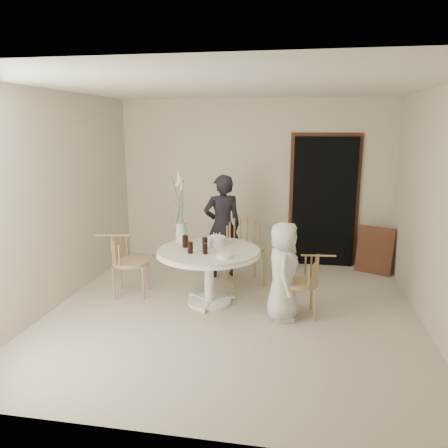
% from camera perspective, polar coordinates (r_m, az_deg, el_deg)
% --- Properties ---
extents(ground, '(4.50, 4.50, 0.00)m').
position_cam_1_polar(ground, '(5.52, 1.14, -11.51)').
color(ground, beige).
rests_on(ground, ground).
extents(room_shell, '(4.50, 4.50, 4.50)m').
position_cam_1_polar(room_shell, '(5.08, 1.22, 5.40)').
color(room_shell, white).
rests_on(room_shell, ground).
extents(doorway, '(1.00, 0.10, 2.10)m').
position_cam_1_polar(doorway, '(7.28, 12.90, 2.79)').
color(doorway, black).
rests_on(doorway, ground).
extents(door_trim, '(1.12, 0.03, 2.22)m').
position_cam_1_polar(door_trim, '(7.31, 12.91, 3.30)').
color(door_trim, brown).
rests_on(door_trim, ground).
extents(table, '(1.33, 1.33, 0.73)m').
position_cam_1_polar(table, '(5.60, -1.99, -4.44)').
color(table, white).
rests_on(table, ground).
extents(picture_frame, '(0.57, 0.38, 0.73)m').
position_cam_1_polar(picture_frame, '(7.22, 19.09, -3.25)').
color(picture_frame, brown).
rests_on(picture_frame, ground).
extents(chair_far, '(0.68, 0.70, 0.96)m').
position_cam_1_polar(chair_far, '(6.45, 2.46, -2.05)').
color(chair_far, '#A47659').
rests_on(chair_far, ground).
extents(chair_right, '(0.50, 0.46, 0.78)m').
position_cam_1_polar(chair_right, '(5.37, 10.97, -6.68)').
color(chair_right, '#A47659').
rests_on(chair_right, ground).
extents(chair_left, '(0.55, 0.52, 0.85)m').
position_cam_1_polar(chair_left, '(6.06, -13.21, -4.05)').
color(chair_left, '#A47659').
rests_on(chair_left, ground).
extents(girl, '(0.67, 0.57, 1.57)m').
position_cam_1_polar(girl, '(6.58, -0.22, -0.29)').
color(girl, black).
rests_on(girl, ground).
extents(boy, '(0.41, 0.60, 1.19)m').
position_cam_1_polar(boy, '(5.21, 7.74, -6.15)').
color(boy, silver).
rests_on(boy, ground).
extents(birthday_cake, '(0.24, 0.24, 0.17)m').
position_cam_1_polar(birthday_cake, '(5.73, -1.01, -2.22)').
color(birthday_cake, white).
rests_on(birthday_cake, table).
extents(cola_tumbler_a, '(0.09, 0.09, 0.15)m').
position_cam_1_polar(cola_tumbler_a, '(5.39, -4.43, -3.08)').
color(cola_tumbler_a, black).
rests_on(cola_tumbler_a, table).
extents(cola_tumbler_b, '(0.07, 0.07, 0.13)m').
position_cam_1_polar(cola_tumbler_b, '(5.35, -2.49, -3.22)').
color(cola_tumbler_b, black).
rests_on(cola_tumbler_b, table).
extents(cola_tumbler_c, '(0.08, 0.08, 0.16)m').
position_cam_1_polar(cola_tumbler_c, '(5.65, -5.09, -2.26)').
color(cola_tumbler_c, black).
rests_on(cola_tumbler_c, table).
extents(cola_tumbler_d, '(0.08, 0.08, 0.15)m').
position_cam_1_polar(cola_tumbler_d, '(5.56, -2.51, -2.52)').
color(cola_tumbler_d, black).
rests_on(cola_tumbler_d, table).
extents(plate_stack, '(0.23, 0.23, 0.05)m').
position_cam_1_polar(plate_stack, '(5.21, 0.02, -4.18)').
color(plate_stack, white).
rests_on(plate_stack, table).
extents(flower_vase, '(0.14, 0.14, 0.98)m').
position_cam_1_polar(flower_vase, '(5.88, -5.69, 0.98)').
color(flower_vase, silver).
rests_on(flower_vase, table).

